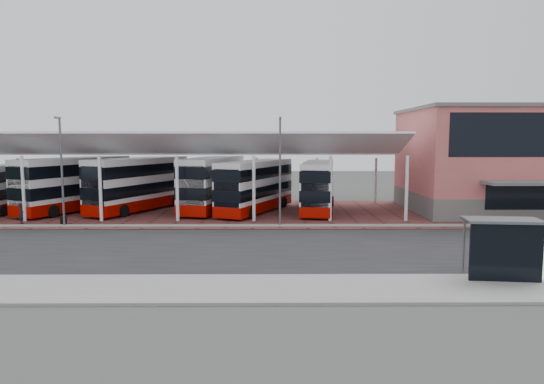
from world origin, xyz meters
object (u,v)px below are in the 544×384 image
Objects in this scene: bus_1 at (75,184)px; bus_2 at (139,184)px; bus_shelter at (511,243)px; bus_5 at (318,187)px; pedestrian at (21,214)px; terminal at (513,160)px; bus_0 at (13,188)px; bus_4 at (256,187)px; bus_3 at (213,184)px.

bus_1 is 5.68m from bus_2.
bus_shelter is (28.23, -22.00, -0.60)m from bus_1.
bus_5 reaches higher than pedestrian.
pedestrian is 0.45× the size of bus_shelter.
bus_shelter is (-10.96, -21.84, -2.82)m from terminal.
pedestrian is at bearing -110.45° from bus_2.
bus_4 reaches higher than bus_0.
bus_1 is 35.80m from bus_shelter.
terminal is at bearing 24.16° from bus_1.
terminal is 33.59m from bus_2.
bus_2 is at bearing -173.32° from bus_5.
terminal is 23.10m from bus_4.
bus_4 is at bearing -166.91° from bus_5.
terminal is at bearing 5.37° from bus_0.
pedestrian is at bearing -137.11° from bus_4.
bus_0 is at bearing 6.15° from pedestrian.
terminal is 1.66× the size of bus_4.
bus_shelter is at bearing -42.60° from bus_3.
bus_4 is 1.01× the size of bus_5.
bus_1 is 1.07× the size of bus_5.
bus_0 is at bearing -157.18° from bus_1.
bus_4 is (3.92, -1.42, -0.12)m from bus_3.
bus_3 is at bearing -86.02° from pedestrian.
bus_4 is at bearing 21.85° from bus_1.
bus_1 reaches higher than bus_shelter.
bus_2 is 0.97× the size of bus_3.
terminal is 26.99m from bus_3.
bus_4 is (21.88, -0.88, 0.18)m from bus_0.
bus_1 is 0.98× the size of bus_3.
bus_3 is 15.75m from pedestrian.
bus_3 reaches higher than bus_2.
bus_1 is 21.77m from bus_5.
bus_1 is at bearing 148.35° from bus_shelter.
bus_4 is (10.54, -0.97, -0.10)m from bus_2.
bus_3 is 1.08× the size of bus_5.
bus_4 is (-22.97, -0.56, -2.35)m from terminal.
bus_1 is 1.01× the size of bus_2.
pedestrian is (-1.41, -6.89, -1.59)m from bus_1.
bus_shelter is (15.93, -22.69, -0.59)m from bus_3.
pedestrian is at bearing -77.21° from bus_1.
bus_2 is at bearing -69.75° from pedestrian.
pedestrian is (-17.63, -6.16, -1.46)m from bus_4.
terminal reaches higher than pedestrian.
bus_5 reaches higher than bus_shelter.
bus_1 reaches higher than pedestrian.
bus_1 is at bearing -158.93° from bus_4.
bus_3 is at bearing 131.34° from bus_shelter.
pedestrian is at bearing -170.60° from terminal.
bus_5 is (16.09, -0.54, -0.16)m from bus_2.
bus_3 is 4.17m from bus_4.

